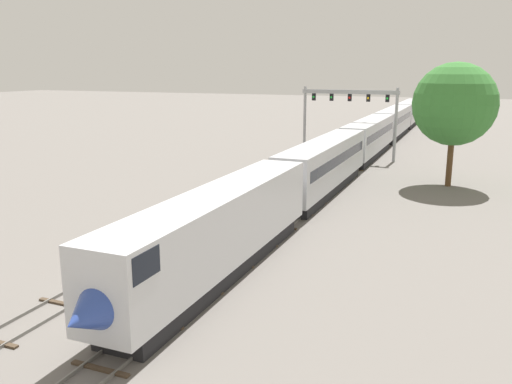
# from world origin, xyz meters

# --- Properties ---
(ground_plane) EXTENTS (400.00, 400.00, 0.00)m
(ground_plane) POSITION_xyz_m (0.00, 0.00, 0.00)
(ground_plane) COLOR slate
(track_main) EXTENTS (2.60, 200.00, 0.16)m
(track_main) POSITION_xyz_m (2.00, 60.00, 0.07)
(track_main) COLOR slate
(track_main) RESTS_ON ground
(track_near) EXTENTS (2.60, 160.00, 0.16)m
(track_near) POSITION_xyz_m (-3.50, 40.00, 0.07)
(track_near) COLOR slate
(track_near) RESTS_ON ground
(passenger_train) EXTENTS (3.04, 108.60, 4.80)m
(passenger_train) POSITION_xyz_m (2.00, 48.02, 2.61)
(passenger_train) COLOR silver
(passenger_train) RESTS_ON ground
(signal_gantry) EXTENTS (12.10, 0.49, 8.98)m
(signal_gantry) POSITION_xyz_m (-0.25, 45.42, 6.56)
(signal_gantry) COLOR #999BA0
(signal_gantry) RESTS_ON ground
(trackside_tree_left) EXTENTS (7.84, 7.84, 11.84)m
(trackside_tree_left) POSITION_xyz_m (12.44, 33.45, 7.90)
(trackside_tree_left) COLOR brown
(trackside_tree_left) RESTS_ON ground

